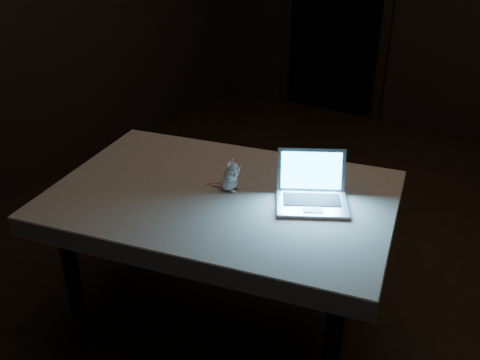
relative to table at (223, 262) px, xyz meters
The scene contains 5 objects.
floor 0.74m from the table, 63.68° to the left, with size 5.00×5.00×0.00m, color black.
table is the anchor object (origin of this frame).
tablecloth 0.34m from the table, 26.76° to the left, with size 1.46×0.97×0.09m, color beige, non-canonical shape.
laptop 0.62m from the table, 15.50° to the left, with size 0.29×0.26×0.20m, color silver, non-canonical shape.
plush_mouse 0.45m from the table, 73.51° to the left, with size 0.11×0.11×0.14m, color silver, non-canonical shape.
Camera 1 is at (0.87, -2.24, 1.88)m, focal length 40.00 mm.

